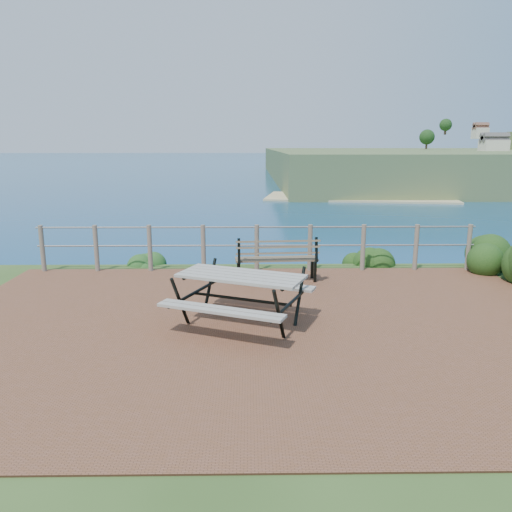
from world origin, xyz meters
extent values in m
cube|color=brown|center=(0.00, 0.00, 0.00)|extent=(10.00, 7.00, 0.12)
plane|color=#135875|center=(0.00, 200.00, 0.00)|extent=(1200.00, 1200.00, 0.00)
cylinder|color=#6B5B4C|center=(-4.60, 3.35, 0.52)|extent=(0.10, 0.10, 1.00)
cylinder|color=#6B5B4C|center=(-3.45, 3.35, 0.52)|extent=(0.10, 0.10, 1.00)
cylinder|color=#6B5B4C|center=(-2.30, 3.35, 0.52)|extent=(0.10, 0.10, 1.00)
cylinder|color=#6B5B4C|center=(-1.15, 3.35, 0.52)|extent=(0.10, 0.10, 1.00)
cylinder|color=#6B5B4C|center=(0.00, 3.35, 0.52)|extent=(0.10, 0.10, 1.00)
cylinder|color=#6B5B4C|center=(1.15, 3.35, 0.52)|extent=(0.10, 0.10, 1.00)
cylinder|color=#6B5B4C|center=(2.30, 3.35, 0.52)|extent=(0.10, 0.10, 1.00)
cylinder|color=#6B5B4C|center=(3.45, 3.35, 0.52)|extent=(0.10, 0.10, 1.00)
cylinder|color=#6B5B4C|center=(4.60, 3.35, 0.52)|extent=(0.10, 0.10, 1.00)
cylinder|color=slate|center=(0.00, 3.35, 0.97)|extent=(9.40, 0.04, 0.04)
cylinder|color=slate|center=(0.00, 3.35, 0.57)|extent=(9.40, 0.04, 0.04)
cube|color=gray|center=(-0.29, 0.03, 0.78)|extent=(2.01, 1.43, 0.04)
cube|color=gray|center=(-0.29, 0.03, 0.47)|extent=(1.82, 0.97, 0.04)
cube|color=gray|center=(-0.29, 0.03, 0.47)|extent=(1.82, 0.97, 0.04)
cylinder|color=black|center=(-0.29, 0.03, 0.42)|extent=(1.49, 0.66, 0.05)
cube|color=brown|center=(0.38, 2.49, 0.47)|extent=(1.66, 0.52, 0.04)
cube|color=brown|center=(0.38, 2.49, 0.76)|extent=(1.64, 0.24, 0.37)
cube|color=black|center=(0.38, 2.49, 0.24)|extent=(0.06, 0.06, 0.45)
cube|color=black|center=(0.38, 2.49, 0.24)|extent=(0.06, 0.06, 0.45)
cube|color=black|center=(0.38, 2.49, 0.24)|extent=(0.06, 0.06, 0.45)
cube|color=black|center=(0.38, 2.49, 0.24)|extent=(0.06, 0.06, 0.45)
ellipsoid|color=#163A12|center=(5.02, 3.34, 0.00)|extent=(1.02, 1.02, 1.46)
ellipsoid|color=#2B5720|center=(-2.62, 3.98, 0.00)|extent=(0.70, 0.70, 0.42)
ellipsoid|color=#163A12|center=(2.56, 4.15, 0.00)|extent=(0.85, 0.85, 0.63)
camera|label=1|loc=(-0.17, -7.16, 2.71)|focal=35.00mm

